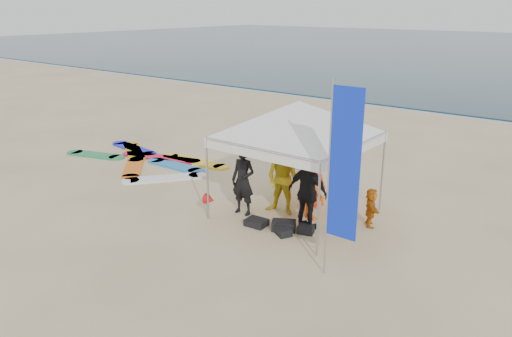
{
  "coord_description": "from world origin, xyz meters",
  "views": [
    {
      "loc": [
        7.84,
        -6.74,
        5.08
      ],
      "look_at": [
        0.59,
        2.6,
        1.2
      ],
      "focal_mm": 35.0,
      "sensor_mm": 36.0,
      "label": 1
    }
  ],
  "objects_px": {
    "person_seated": "(371,207)",
    "marker_pennant": "(210,200)",
    "person_orange_a": "(313,185)",
    "person_orange_b": "(311,178)",
    "person_black_b": "(308,193)",
    "feather_flag": "(343,167)",
    "surfboard_spread": "(150,160)",
    "canopy_tent": "(299,101)",
    "person_yellow": "(283,179)",
    "person_black_a": "(243,181)"
  },
  "relations": [
    {
      "from": "person_yellow",
      "to": "person_seated",
      "type": "bearing_deg",
      "value": 8.21
    },
    {
      "from": "feather_flag",
      "to": "surfboard_spread",
      "type": "distance_m",
      "value": 9.55
    },
    {
      "from": "person_black_a",
      "to": "canopy_tent",
      "type": "xyz_separation_m",
      "value": [
        1.11,
        0.76,
        2.03
      ]
    },
    {
      "from": "person_yellow",
      "to": "surfboard_spread",
      "type": "xyz_separation_m",
      "value": [
        -6.15,
        0.88,
        -0.9
      ]
    },
    {
      "from": "canopy_tent",
      "to": "marker_pennant",
      "type": "relative_size",
      "value": 6.95
    },
    {
      "from": "canopy_tent",
      "to": "marker_pennant",
      "type": "distance_m",
      "value": 3.25
    },
    {
      "from": "person_black_a",
      "to": "person_orange_a",
      "type": "distance_m",
      "value": 1.74
    },
    {
      "from": "person_yellow",
      "to": "feather_flag",
      "type": "distance_m",
      "value": 3.59
    },
    {
      "from": "person_orange_b",
      "to": "surfboard_spread",
      "type": "xyz_separation_m",
      "value": [
        -6.43,
        -0.01,
        -0.74
      ]
    },
    {
      "from": "canopy_tent",
      "to": "marker_pennant",
      "type": "xyz_separation_m",
      "value": [
        -1.56,
        -1.51,
        -2.42
      ]
    },
    {
      "from": "person_yellow",
      "to": "person_seated",
      "type": "height_order",
      "value": "person_yellow"
    },
    {
      "from": "marker_pennant",
      "to": "surfboard_spread",
      "type": "bearing_deg",
      "value": 155.27
    },
    {
      "from": "person_seated",
      "to": "marker_pennant",
      "type": "distance_m",
      "value": 3.92
    },
    {
      "from": "person_black_b",
      "to": "surfboard_spread",
      "type": "bearing_deg",
      "value": -8.25
    },
    {
      "from": "person_orange_a",
      "to": "person_black_b",
      "type": "xyz_separation_m",
      "value": [
        0.26,
        -0.61,
        0.04
      ]
    },
    {
      "from": "person_orange_b",
      "to": "canopy_tent",
      "type": "xyz_separation_m",
      "value": [
        0.04,
        -0.76,
        2.14
      ]
    },
    {
      "from": "person_orange_a",
      "to": "person_black_b",
      "type": "height_order",
      "value": "person_black_b"
    },
    {
      "from": "person_black_b",
      "to": "person_orange_b",
      "type": "bearing_deg",
      "value": -58.79
    },
    {
      "from": "person_seated",
      "to": "feather_flag",
      "type": "bearing_deg",
      "value": 159.59
    },
    {
      "from": "person_orange_b",
      "to": "person_seated",
      "type": "xyz_separation_m",
      "value": [
        1.84,
        -0.25,
        -0.3
      ]
    },
    {
      "from": "person_seated",
      "to": "feather_flag",
      "type": "relative_size",
      "value": 0.25
    },
    {
      "from": "feather_flag",
      "to": "marker_pennant",
      "type": "distance_m",
      "value": 4.34
    },
    {
      "from": "marker_pennant",
      "to": "surfboard_spread",
      "type": "distance_m",
      "value": 5.43
    },
    {
      "from": "person_yellow",
      "to": "surfboard_spread",
      "type": "bearing_deg",
      "value": 163.12
    },
    {
      "from": "person_black_b",
      "to": "feather_flag",
      "type": "xyz_separation_m",
      "value": [
        1.66,
        -1.53,
        1.35
      ]
    },
    {
      "from": "person_seated",
      "to": "marker_pennant",
      "type": "xyz_separation_m",
      "value": [
        -3.35,
        -2.02,
        0.01
      ]
    },
    {
      "from": "person_orange_b",
      "to": "person_seated",
      "type": "bearing_deg",
      "value": 167.96
    },
    {
      "from": "person_yellow",
      "to": "person_orange_b",
      "type": "bearing_deg",
      "value": 63.73
    },
    {
      "from": "canopy_tent",
      "to": "feather_flag",
      "type": "xyz_separation_m",
      "value": [
        2.36,
        -2.1,
        -0.64
      ]
    },
    {
      "from": "person_yellow",
      "to": "surfboard_spread",
      "type": "distance_m",
      "value": 6.27
    },
    {
      "from": "person_black_b",
      "to": "feather_flag",
      "type": "relative_size",
      "value": 0.48
    },
    {
      "from": "person_orange_a",
      "to": "person_orange_b",
      "type": "relative_size",
      "value": 1.14
    },
    {
      "from": "person_black_a",
      "to": "canopy_tent",
      "type": "height_order",
      "value": "canopy_tent"
    },
    {
      "from": "person_black_b",
      "to": "feather_flag",
      "type": "distance_m",
      "value": 2.63
    },
    {
      "from": "person_black_b",
      "to": "person_orange_a",
      "type": "bearing_deg",
      "value": -65.09
    },
    {
      "from": "person_orange_b",
      "to": "surfboard_spread",
      "type": "distance_m",
      "value": 6.47
    },
    {
      "from": "person_black_a",
      "to": "person_black_b",
      "type": "relative_size",
      "value": 0.96
    },
    {
      "from": "person_orange_b",
      "to": "marker_pennant",
      "type": "height_order",
      "value": "person_orange_b"
    },
    {
      "from": "person_black_b",
      "to": "person_seated",
      "type": "distance_m",
      "value": 1.61
    },
    {
      "from": "person_orange_b",
      "to": "person_yellow",
      "type": "bearing_deg",
      "value": 68.02
    },
    {
      "from": "person_black_a",
      "to": "person_yellow",
      "type": "height_order",
      "value": "person_yellow"
    },
    {
      "from": "person_black_b",
      "to": "person_seated",
      "type": "relative_size",
      "value": 1.92
    },
    {
      "from": "person_orange_a",
      "to": "person_seated",
      "type": "xyz_separation_m",
      "value": [
        1.36,
        0.47,
        -0.41
      ]
    },
    {
      "from": "person_black_b",
      "to": "surfboard_spread",
      "type": "distance_m",
      "value": 7.34
    },
    {
      "from": "feather_flag",
      "to": "person_yellow",
      "type": "bearing_deg",
      "value": 143.66
    },
    {
      "from": "person_black_b",
      "to": "canopy_tent",
      "type": "bearing_deg",
      "value": -37.03
    },
    {
      "from": "person_orange_b",
      "to": "surfboard_spread",
      "type": "relative_size",
      "value": 0.28
    },
    {
      "from": "person_black_a",
      "to": "person_yellow",
      "type": "distance_m",
      "value": 1.0
    },
    {
      "from": "canopy_tent",
      "to": "feather_flag",
      "type": "height_order",
      "value": "feather_flag"
    },
    {
      "from": "person_orange_a",
      "to": "person_black_b",
      "type": "relative_size",
      "value": 0.96
    }
  ]
}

